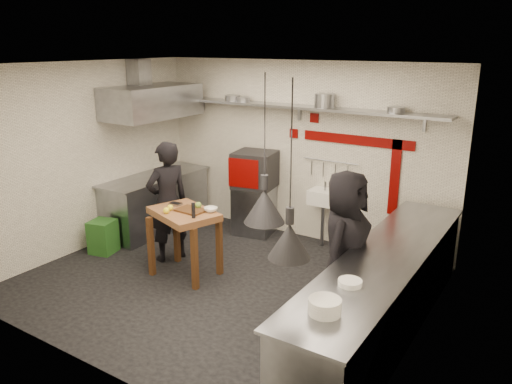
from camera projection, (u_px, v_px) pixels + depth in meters
The scene contains 47 objects.
floor at pixel (222, 283), 6.58m from camera, with size 5.00×5.00×0.00m, color black.
ceiling at pixel (217, 65), 5.77m from camera, with size 5.00×5.00×0.00m, color beige.
wall_back at pixel (299, 151), 7.87m from camera, with size 5.00×0.04×2.80m, color white.
wall_front at pixel (80, 234), 4.49m from camera, with size 5.00×0.04×2.80m, color white.
wall_left at pixel (86, 157), 7.47m from camera, with size 0.04×4.20×2.80m, color white.
wall_right at pixel (425, 218), 4.88m from camera, with size 0.04×4.20×2.80m, color white.
red_band_horiz at pixel (357, 140), 7.28m from camera, with size 1.70×0.02×0.14m, color #650402.
red_band_vert at pixel (395, 178), 7.11m from camera, with size 0.14×0.02×1.10m, color #650402.
red_tile_a at pixel (314, 118), 7.56m from camera, with size 0.14×0.02×0.14m, color #650402.
red_tile_b at pixel (294, 133), 7.82m from camera, with size 0.14×0.02×0.14m, color #650402.
back_shelf at pixel (295, 107), 7.52m from camera, with size 4.60×0.34×0.04m, color slate.
shelf_bracket_left at pixel (203, 104), 8.65m from camera, with size 0.04×0.06×0.24m, color slate.
shelf_bracket_mid at pixel (300, 112), 7.67m from camera, with size 0.04×0.06×0.24m, color slate.
shelf_bracket_right at pixel (425, 122), 6.68m from camera, with size 0.04×0.06×0.24m, color slate.
pan_far_left at pixel (233, 98), 8.09m from camera, with size 0.25×0.25×0.09m, color slate.
pan_mid_left at pixel (243, 99), 7.99m from camera, with size 0.23×0.23×0.07m, color slate.
stock_pot at pixel (324, 101), 7.23m from camera, with size 0.29×0.29×0.20m, color slate.
pan_right at pixel (396, 110), 6.70m from camera, with size 0.24×0.24×0.08m, color slate.
oven_stand at pixel (254, 210), 8.22m from camera, with size 0.60×0.55×0.80m, color slate.
combi_oven at pixel (255, 170), 8.01m from camera, with size 0.64×0.59×0.58m, color black.
oven_door at pixel (243, 173), 7.78m from camera, with size 0.51×0.03×0.46m, color #650402.
oven_glass at pixel (246, 173), 7.80m from camera, with size 0.38×0.02×0.34m, color black.
hand_sink at pixel (325, 197), 7.62m from camera, with size 0.46×0.34×0.22m, color white.
sink_tap at pixel (325, 186), 7.56m from camera, with size 0.03×0.03×0.14m, color slate.
sink_drain at pixel (323, 225), 7.71m from camera, with size 0.06×0.06×0.66m, color slate.
utensil_rail at pixel (330, 161), 7.57m from camera, with size 0.02×0.02×0.90m, color slate.
counter_right at pixel (383, 296), 5.34m from camera, with size 0.70×3.80×0.90m, color slate.
counter_right_top at pixel (386, 256), 5.20m from camera, with size 0.76×3.90×0.03m, color slate.
plate_stack at pixel (325, 306), 4.04m from camera, with size 0.27×0.27×0.13m, color white.
small_bowl_right at pixel (350, 283), 4.53m from camera, with size 0.22×0.22×0.05m, color white.
counter_left at pixel (156, 203), 8.41m from camera, with size 0.70×1.90×0.90m, color slate.
counter_left_top at pixel (154, 176), 8.28m from camera, with size 0.76×2.00×0.03m, color slate.
extractor_hood at pixel (152, 102), 7.90m from camera, with size 0.78×1.60×0.50m, color slate.
hood_duct at pixel (139, 75), 7.91m from camera, with size 0.28×0.28×0.50m, color slate.
green_bin at pixel (103, 237), 7.49m from camera, with size 0.35×0.35×0.50m, color #245A1E.
prep_table at pixel (185, 243), 6.71m from camera, with size 0.92×0.64×0.92m, color brown, non-canonical shape.
cutting_board at pixel (191, 210), 6.56m from camera, with size 0.38×0.27×0.03m, color #4B2B14.
pepper_mill at pixel (193, 210), 6.28m from camera, with size 0.05×0.05×0.20m, color black.
lemon_a at pixel (170, 208), 6.57m from camera, with size 0.08×0.08×0.08m, color yellow.
lemon_b at pixel (166, 211), 6.47m from camera, with size 0.08×0.08×0.08m, color yellow.
veg_ball at pixel (198, 205), 6.64m from camera, with size 0.09×0.09×0.09m, color olive.
steel_tray at pixel (176, 204), 6.80m from camera, with size 0.16×0.11×0.03m, color slate.
bowl at pixel (211, 210), 6.53m from camera, with size 0.18×0.18×0.06m, color white.
heat_lamp_near at pixel (265, 150), 4.56m from camera, with size 0.39×0.39×1.40m, color black, non-canonical shape.
heat_lamp_far at pixel (291, 172), 3.93m from camera, with size 0.36×0.36×1.46m, color black, non-canonical shape.
chef_left at pixel (168, 202), 7.09m from camera, with size 0.64×0.42×1.75m, color black.
chef_right at pixel (345, 246), 5.55m from camera, with size 0.85×0.55×1.74m, color black.
Camera 1 is at (3.60, -4.76, 3.05)m, focal length 35.00 mm.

